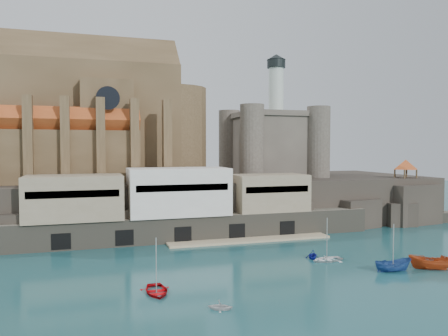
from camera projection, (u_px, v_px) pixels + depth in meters
name	position (u px, v px, depth m)	size (l,w,h in m)	color
ground	(283.00, 268.00, 60.61)	(300.00, 300.00, 0.00)	#17464C
promontory	(208.00, 200.00, 97.90)	(100.00, 36.00, 10.00)	black
quay	(178.00, 206.00, 79.34)	(70.00, 12.00, 13.05)	#686253
church	(95.00, 122.00, 92.40)	(47.00, 25.93, 30.51)	brown
castle_keep	(272.00, 141.00, 103.72)	(21.20, 21.20, 29.30)	#4D463C
rock_outcrop	(405.00, 205.00, 97.51)	(14.50, 10.50, 8.70)	black
pavilion	(406.00, 166.00, 97.26)	(6.40, 6.40, 5.40)	brown
boat_0	(156.00, 293.00, 50.14)	(3.78, 1.10, 5.30)	#BC040A
boat_1	(220.00, 309.00, 44.98)	(2.24, 1.37, 2.59)	silver
boat_2	(393.00, 271.00, 58.93)	(2.01, 2.07, 5.35)	navy
boat_5	(431.00, 269.00, 59.82)	(2.23, 2.29, 5.94)	#AF4016
boat_6	(327.00, 261.00, 64.41)	(3.56, 1.03, 4.98)	white
boat_7	(313.00, 258.00, 65.98)	(2.60, 1.59, 3.02)	#131A93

